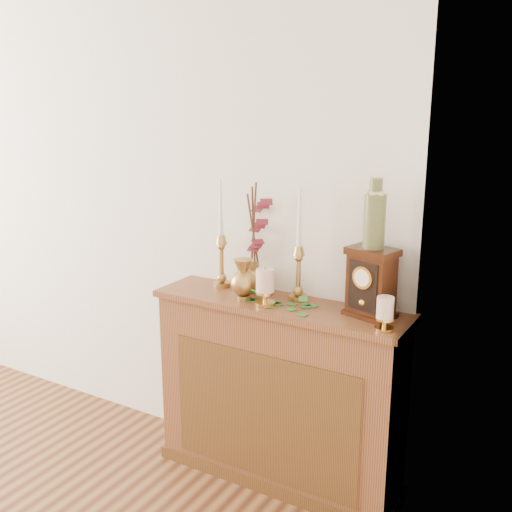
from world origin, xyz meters
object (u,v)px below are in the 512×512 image
Objects in this scene: ginger_jar at (258,242)px; ceramic_vase at (375,217)px; bud_vase at (243,280)px; mantel_clock at (371,283)px; candlestick_center at (299,264)px; candlestick_left at (221,252)px.

ginger_jar is 0.64m from ceramic_vase.
ginger_jar is (-0.01, 0.16, 0.15)m from bud_vase.
ginger_jar is 1.80× the size of mantel_clock.
candlestick_center is 1.75× the size of mantel_clock.
candlestick_left reaches higher than mantel_clock.
candlestick_left is 0.43m from candlestick_center.
candlestick_center is at bearing -7.43° from ginger_jar.
ginger_jar is (0.19, 0.03, 0.07)m from candlestick_left.
bud_vase is (0.20, -0.12, -0.08)m from candlestick_left.
candlestick_center reaches higher than mantel_clock.
bud_vase is at bearing -157.10° from mantel_clock.
bud_vase is at bearing -171.35° from ceramic_vase.
ceramic_vase is at bearing -6.33° from ginger_jar.
ceramic_vase reaches higher than ginger_jar.
ceramic_vase is at bearing 90.00° from mantel_clock.
bud_vase is at bearing -150.74° from candlestick_center.
mantel_clock is 1.03× the size of ceramic_vase.
bud_vase is 0.66× the size of ceramic_vase.
candlestick_left is 0.21m from ginger_jar.
candlestick_center is 0.25m from ginger_jar.
mantel_clock is (0.59, 0.09, 0.05)m from bud_vase.
ginger_jar is 0.61m from mantel_clock.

